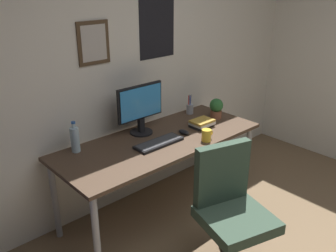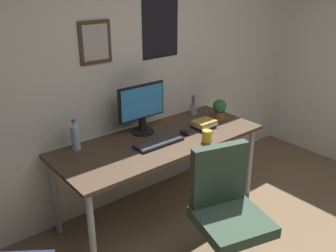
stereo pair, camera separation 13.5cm
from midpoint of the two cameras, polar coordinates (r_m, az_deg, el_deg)
wall_back at (r=3.31m, az=-3.62°, el=9.95°), size 4.40×0.10×2.60m
desk at (r=3.13m, az=0.08°, el=-3.18°), size 1.83×0.74×0.73m
office_chair at (r=2.64m, az=10.60°, el=-12.37°), size 0.58×0.59×0.95m
monitor at (r=3.14m, az=-2.90°, el=3.01°), size 0.46×0.20×0.43m
keyboard at (r=3.00m, az=-0.16°, el=-2.62°), size 0.43×0.15×0.03m
computer_mouse at (r=3.19m, az=3.86°, el=-0.99°), size 0.06×0.11×0.04m
water_bottle at (r=2.95m, az=-13.02°, el=-1.73°), size 0.07×0.07×0.25m
coffee_mug_near at (r=3.05m, az=7.37°, el=-1.57°), size 0.12×0.08×0.10m
potted_plant at (r=3.54m, az=9.11°, el=2.70°), size 0.13×0.13×0.19m
pen_cup at (r=3.65m, az=5.03°, el=2.68°), size 0.07×0.07×0.20m
book_stack_left at (r=3.34m, az=6.78°, el=0.34°), size 0.21×0.16×0.07m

